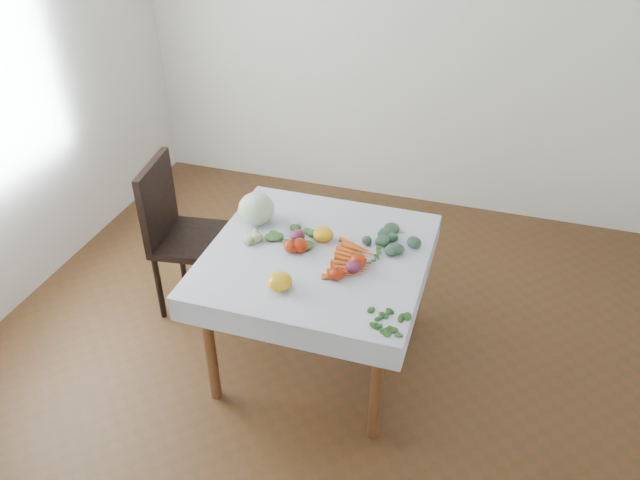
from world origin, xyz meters
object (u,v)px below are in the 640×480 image
object	(u,v)px
heirloom_back	(323,234)
carrot_bunch	(352,260)
table	(317,268)
cabbage	(256,209)
chair	(178,227)

from	to	relation	value
heirloom_back	carrot_bunch	bearing A→B (deg)	-37.31
table	heirloom_back	size ratio (longest dim) A/B	9.18
heirloom_back	carrot_bunch	world-z (taller)	heirloom_back
cabbage	heirloom_back	bearing A→B (deg)	-8.28
table	heirloom_back	world-z (taller)	heirloom_back
table	chair	world-z (taller)	chair
heirloom_back	carrot_bunch	xyz separation A→B (m)	(0.20, -0.15, -0.02)
cabbage	heirloom_back	world-z (taller)	cabbage
heirloom_back	carrot_bunch	size ratio (longest dim) A/B	0.30
cabbage	heirloom_back	distance (m)	0.41
carrot_bunch	chair	bearing A→B (deg)	165.80
cabbage	chair	bearing A→B (deg)	171.49
chair	table	bearing A→B (deg)	-15.14
heirloom_back	cabbage	bearing A→B (deg)	171.72
cabbage	carrot_bunch	world-z (taller)	cabbage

